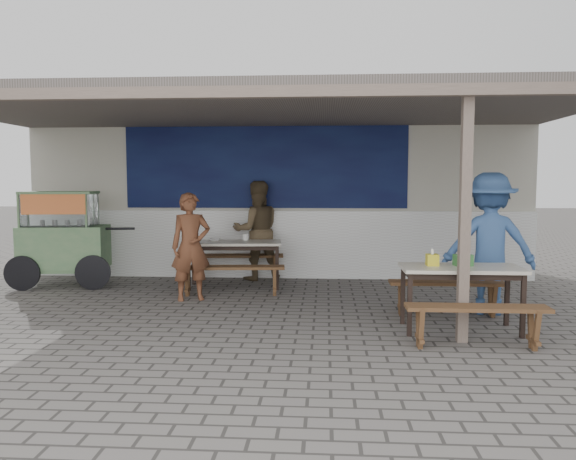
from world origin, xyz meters
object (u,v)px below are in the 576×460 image
(bench_left_wall, at_px, (237,261))
(patron_street_side, at_px, (191,247))
(tissue_box, at_px, (432,260))
(condiment_jar, at_px, (246,237))
(table_right, at_px, (461,273))
(donation_box, at_px, (463,260))
(bench_right_wall, at_px, (447,290))
(bench_right_street, at_px, (477,317))
(table_left, at_px, (234,246))
(patron_wall_side, at_px, (257,231))
(condiment_bowl, at_px, (215,240))
(bench_left_street, at_px, (231,273))
(vendor_cart, at_px, (63,235))
(patron_right_table, at_px, (489,243))

(bench_left_wall, xyz_separation_m, patron_street_side, (-0.41, -1.66, 0.44))
(tissue_box, bearing_deg, condiment_jar, 133.98)
(table_right, distance_m, donation_box, 0.16)
(table_right, xyz_separation_m, patron_street_side, (-3.50, 1.46, 0.11))
(bench_right_wall, height_order, tissue_box, tissue_box)
(condiment_jar, bearing_deg, tissue_box, -46.02)
(bench_left_wall, xyz_separation_m, bench_right_street, (3.10, -3.83, -0.01))
(table_left, height_order, condiment_jar, condiment_jar)
(patron_wall_side, bearing_deg, table_left, 51.47)
(table_left, height_order, patron_wall_side, patron_wall_side)
(patron_wall_side, bearing_deg, bench_left_wall, -4.14)
(bench_left_wall, relative_size, patron_street_side, 1.05)
(patron_wall_side, height_order, donation_box, patron_wall_side)
(condiment_bowl, bearing_deg, bench_right_street, -43.84)
(bench_left_street, distance_m, condiment_bowl, 0.93)
(table_right, relative_size, bench_right_wall, 0.93)
(bench_left_wall, distance_m, patron_wall_side, 0.63)
(vendor_cart, xyz_separation_m, condiment_bowl, (2.49, 0.14, -0.08))
(table_right, distance_m, condiment_jar, 3.95)
(patron_wall_side, height_order, condiment_jar, patron_wall_side)
(bench_left_street, height_order, donation_box, donation_box)
(bench_right_wall, bearing_deg, patron_right_table, 19.28)
(bench_left_wall, height_order, condiment_bowl, condiment_bowl)
(table_left, bearing_deg, tissue_box, -46.80)
(donation_box, bearing_deg, table_left, 141.98)
(patron_right_table, distance_m, tissue_box, 1.24)
(bench_left_wall, distance_m, bench_right_street, 4.93)
(bench_right_wall, bearing_deg, bench_left_wall, 141.77)
(bench_left_wall, relative_size, patron_wall_side, 0.94)
(table_right, xyz_separation_m, condiment_jar, (-2.88, 2.70, 0.13))
(table_left, relative_size, bench_right_street, 1.08)
(patron_right_table, xyz_separation_m, donation_box, (-0.53, -0.85, -0.10))
(patron_street_side, relative_size, condiment_bowl, 8.60)
(bench_left_wall, height_order, table_right, table_right)
(table_right, relative_size, donation_box, 6.83)
(bench_right_wall, relative_size, condiment_jar, 14.26)
(bench_right_street, relative_size, vendor_cart, 0.76)
(bench_right_street, xyz_separation_m, condiment_jar, (-2.88, 3.41, 0.46))
(bench_right_wall, height_order, patron_street_side, patron_street_side)
(bench_left_wall, xyz_separation_m, patron_right_table, (3.66, -2.21, 0.58))
(patron_wall_side, bearing_deg, vendor_cart, -3.01)
(bench_left_wall, height_order, bench_right_wall, same)
(bench_right_street, distance_m, vendor_cart, 6.64)
(table_right, relative_size, condiment_jar, 13.30)
(bench_right_street, bearing_deg, patron_right_table, 70.50)
(bench_left_street, relative_size, patron_wall_side, 0.94)
(table_left, xyz_separation_m, condiment_jar, (0.16, 0.24, 0.13))
(tissue_box, bearing_deg, donation_box, 1.39)
(table_left, xyz_separation_m, table_right, (3.03, -2.46, -0.00))
(patron_right_table, bearing_deg, condiment_jar, -22.62)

